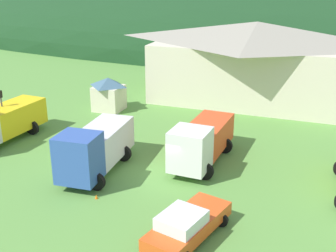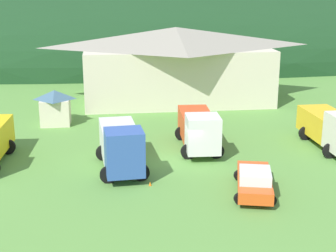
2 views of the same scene
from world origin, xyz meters
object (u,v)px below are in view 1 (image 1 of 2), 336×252
object	(u,v)px
traffic_cone_near_pickup	(96,199)
depot_building	(255,60)
traffic_light_west	(2,109)
play_shed_cream	(109,93)
box_truck_blue	(95,148)
heavy_rig_white	(201,141)
service_pickup_orange	(187,225)

from	to	relation	value
traffic_cone_near_pickup	depot_building	bearing A→B (deg)	78.55
depot_building	traffic_light_west	world-z (taller)	depot_building
depot_building	traffic_cone_near_pickup	xyz separation A→B (m)	(-4.82, -23.82, -3.99)
depot_building	play_shed_cream	size ratio (longest dim) A/B	6.61
box_truck_blue	depot_building	bearing A→B (deg)	158.29
heavy_rig_white	traffic_cone_near_pickup	world-z (taller)	heavy_rig_white
depot_building	heavy_rig_white	world-z (taller)	depot_building
heavy_rig_white	play_shed_cream	bearing A→B (deg)	-123.77
service_pickup_orange	traffic_light_west	bearing A→B (deg)	-99.97
heavy_rig_white	service_pickup_orange	size ratio (longest dim) A/B	1.34
traffic_light_west	depot_building	bearing A→B (deg)	47.85
play_shed_cream	heavy_rig_white	bearing A→B (deg)	-36.10
depot_building	heavy_rig_white	xyz separation A→B (m)	(-0.55, -17.04, -2.34)
traffic_light_west	traffic_cone_near_pickup	size ratio (longest dim) A/B	7.06
play_shed_cream	box_truck_blue	size ratio (longest dim) A/B	0.42
depot_building	traffic_light_west	xyz separation A→B (m)	(-16.23, -17.94, -1.61)
box_truck_blue	heavy_rig_white	distance (m)	7.07
service_pickup_orange	traffic_light_west	world-z (taller)	traffic_light_west
box_truck_blue	heavy_rig_white	bearing A→B (deg)	117.93
play_shed_cream	box_truck_blue	distance (m)	13.29
depot_building	traffic_cone_near_pickup	world-z (taller)	depot_building
service_pickup_orange	depot_building	bearing A→B (deg)	-163.09
service_pickup_orange	traffic_cone_near_pickup	bearing A→B (deg)	-93.37
traffic_cone_near_pickup	play_shed_cream	bearing A→B (deg)	115.36
play_shed_cream	traffic_light_west	xyz separation A→B (m)	(-4.24, -9.24, 0.77)
traffic_cone_near_pickup	service_pickup_orange	bearing A→B (deg)	-17.36
service_pickup_orange	traffic_cone_near_pickup	size ratio (longest dim) A/B	10.42
play_shed_cream	heavy_rig_white	xyz separation A→B (m)	(11.44, -8.35, 0.04)
box_truck_blue	service_pickup_orange	distance (m)	9.30
play_shed_cream	traffic_light_west	distance (m)	10.20
traffic_cone_near_pickup	box_truck_blue	bearing A→B (deg)	119.53
traffic_cone_near_pickup	traffic_light_west	bearing A→B (deg)	152.74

